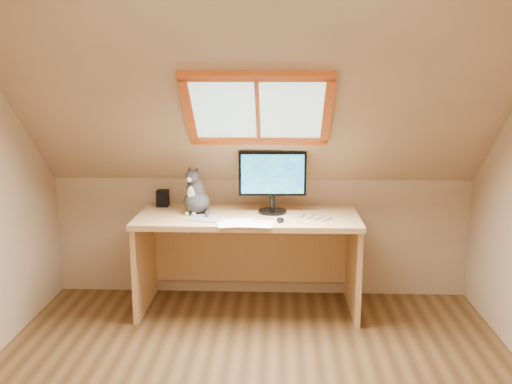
{
  "coord_description": "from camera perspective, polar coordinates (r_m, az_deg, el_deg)",
  "views": [
    {
      "loc": [
        0.15,
        -2.94,
        1.86
      ],
      "look_at": [
        -0.01,
        1.0,
        1.05
      ],
      "focal_mm": 40.0,
      "sensor_mm": 36.0,
      "label": 1
    }
  ],
  "objects": [
    {
      "name": "monitor",
      "position": [
        4.45,
        1.66,
        1.41
      ],
      "size": [
        0.53,
        0.22,
        0.49
      ],
      "color": "black",
      "rests_on": "desk"
    },
    {
      "name": "mouse",
      "position": [
        4.23,
        2.45,
        -2.81
      ],
      "size": [
        0.06,
        0.1,
        0.03
      ],
      "primitive_type": "ellipsoid",
      "rotation": [
        0.0,
        0.0,
        0.0
      ],
      "color": "black",
      "rests_on": "desk"
    },
    {
      "name": "desk_speaker",
      "position": [
        4.77,
        -9.31,
        -0.62
      ],
      "size": [
        0.09,
        0.09,
        0.14
      ],
      "primitive_type": "cube",
      "rotation": [
        0.0,
        0.0,
        0.0
      ],
      "color": "black",
      "rests_on": "desk"
    },
    {
      "name": "cables",
      "position": [
        4.34,
        4.66,
        -2.63
      ],
      "size": [
        0.51,
        0.26,
        0.01
      ],
      "color": "silver",
      "rests_on": "desk"
    },
    {
      "name": "papers",
      "position": [
        4.21,
        -1.63,
        -3.07
      ],
      "size": [
        0.35,
        0.3,
        0.01
      ],
      "color": "white",
      "rests_on": "desk"
    },
    {
      "name": "desk",
      "position": [
        4.59,
        -0.74,
        -4.87
      ],
      "size": [
        1.73,
        0.76,
        0.79
      ],
      "color": "tan",
      "rests_on": "ground"
    },
    {
      "name": "room_shell",
      "position": [
        2.88,
        -0.67,
        3.08
      ],
      "size": [
        3.52,
        3.52,
        2.41
      ],
      "color": "tan",
      "rests_on": "ground"
    },
    {
      "name": "cat",
      "position": [
        4.49,
        -6.04,
        -0.42
      ],
      "size": [
        0.29,
        0.31,
        0.38
      ],
      "color": "#453F3D",
      "rests_on": "desk"
    },
    {
      "name": "graphics_tablet",
      "position": [
        4.31,
        -4.97,
        -2.69
      ],
      "size": [
        0.3,
        0.25,
        0.01
      ],
      "primitive_type": "cube",
      "rotation": [
        0.0,
        0.0,
        -0.3
      ],
      "color": "#B2B2B7",
      "rests_on": "desk"
    }
  ]
}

